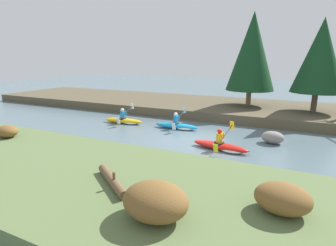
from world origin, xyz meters
name	(u,v)px	position (x,y,z in m)	size (l,w,h in m)	color
ground_plane	(194,141)	(0.00, 0.00, 0.00)	(90.00, 90.00, 0.00)	slate
riverbank_near	(116,193)	(0.00, -6.68, 0.41)	(44.00, 5.64, 0.82)	#5B7042
riverbank_far	(230,108)	(0.00, 8.33, 0.33)	(44.00, 8.02, 0.65)	brown
conifer_tree_far_left	(252,52)	(1.36, 8.32, 4.63)	(3.50, 3.50, 6.79)	#7A664C
conifer_tree_left	(320,56)	(5.72, 7.70, 4.31)	(3.25, 3.25, 6.04)	brown
shrub_clump_nearest	(7,131)	(-6.71, -5.29, 1.08)	(0.96, 0.80, 0.52)	brown
shrub_clump_second	(155,201)	(1.88, -7.81, 1.22)	(1.45, 1.21, 0.78)	brown
shrub_clump_third	(283,198)	(4.31, -6.41, 1.15)	(1.22, 1.01, 0.66)	brown
kayaker_lead	(222,146)	(1.61, -0.68, 0.20)	(2.80, 2.07, 1.20)	red
kayaker_middle	(178,126)	(-1.74, 1.96, 0.20)	(2.79, 2.07, 1.20)	#1993D6
kayaker_trailing	(125,120)	(-5.45, 1.73, 0.20)	(2.79, 2.07, 1.20)	yellow
boulder_midstream	(273,137)	(3.64, 1.42, 0.31)	(1.09, 0.85, 0.61)	gray
driftwood_log	(112,180)	(0.10, -6.97, 0.95)	(1.68, 1.30, 0.44)	brown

